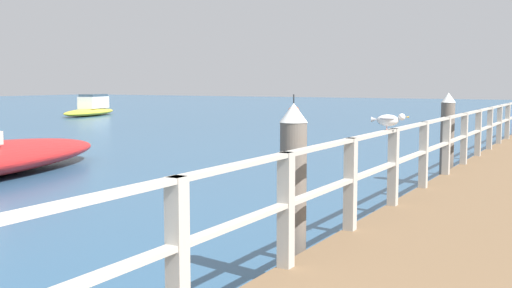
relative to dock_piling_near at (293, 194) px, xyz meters
The scene contains 6 objects.
pier_railing 8.63m from the dock_piling_near, 87.47° to the left, with size 0.12×25.56×1.03m.
dock_piling_near is the anchor object (origin of this frame).
dock_piling_far 7.25m from the dock_piling_near, 90.00° to the left, with size 0.29×0.29×1.92m.
seagull_foreground 2.13m from the dock_piling_near, 78.90° to the left, with size 0.47×0.23×0.21m.
boat_2 34.81m from the dock_piling_near, 137.96° to the left, with size 3.13×5.84×1.37m.
channel_buoy 31.29m from the dock_piling_near, 116.01° to the left, with size 0.70×0.70×1.40m.
Camera 1 is at (0.98, -0.79, 2.14)m, focal length 43.02 mm.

